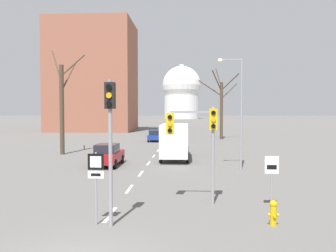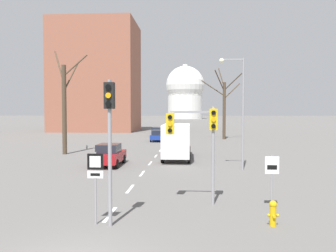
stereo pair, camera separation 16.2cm
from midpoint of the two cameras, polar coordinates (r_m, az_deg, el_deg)
name	(u,v)px [view 2 (the right image)]	position (r m, az deg, el deg)	size (l,w,h in m)	color
lane_stripe_0	(110,214)	(14.10, -9.72, -14.91)	(0.16, 2.00, 0.01)	silver
lane_stripe_1	(130,189)	(18.36, -6.36, -10.81)	(0.16, 2.00, 0.01)	silver
lane_stripe_2	(142,173)	(22.70, -4.32, -8.24)	(0.16, 2.00, 0.01)	silver
lane_stripe_3	(150,163)	(27.10, -2.95, -6.49)	(0.16, 2.00, 0.01)	silver
lane_stripe_4	(156,156)	(31.53, -1.97, -5.23)	(0.16, 2.00, 0.01)	silver
lane_stripe_5	(160,150)	(35.97, -1.24, -4.28)	(0.16, 2.00, 0.01)	silver
lane_stripe_6	(164,146)	(40.43, -0.67, -3.54)	(0.16, 2.00, 0.01)	silver
lane_stripe_7	(166,143)	(44.89, -0.21, -2.95)	(0.16, 2.00, 0.01)	silver
lane_stripe_8	(168,140)	(49.37, 0.16, -2.46)	(0.16, 2.00, 0.01)	silver
lane_stripe_9	(170,138)	(53.84, 0.47, -2.06)	(0.16, 2.00, 0.01)	silver
lane_stripe_10	(172,136)	(58.32, 0.74, -1.71)	(0.16, 2.00, 0.01)	silver
lane_stripe_11	(173,134)	(62.80, 0.96, -1.42)	(0.16, 2.00, 0.01)	silver
traffic_signal_centre_tall	(110,125)	(12.10, -9.76, 0.21)	(0.36, 0.34, 5.38)	gray
traffic_signal_near_right	(198,130)	(14.84, 5.49, -0.78)	(2.30, 0.34, 4.46)	gray
route_sign_post	(95,175)	(12.58, -12.16, -8.36)	(0.60, 0.08, 2.71)	gray
speed_limit_sign	(272,173)	(15.03, 17.94, -7.73)	(0.60, 0.08, 2.34)	gray
fire_hydrant	(273,212)	(13.06, 18.17, -14.09)	(0.40, 0.34, 0.95)	gold
street_lamp_right	(239,102)	(24.19, 12.40, 4.12)	(1.81, 0.36, 8.09)	gray
sedan_near_left	(185,128)	(71.78, 2.98, -0.29)	(1.73, 4.01, 1.65)	#B7B7BC
sedan_near_right	(157,132)	(57.56, -1.90, -0.98)	(1.97, 4.52, 1.57)	slate
sedan_mid_centre	(109,155)	(26.19, -10.02, -4.93)	(1.94, 4.29, 1.72)	maroon
sedan_far_left	(157,136)	(47.21, -1.75, -1.70)	(1.85, 4.00, 1.64)	navy
delivery_truck	(177,140)	(29.26, 1.70, -2.48)	(2.44, 7.20, 3.14)	#333842
bare_tree_left_near	(125,111)	(69.06, -7.40, 2.60)	(3.14, 2.69, 9.05)	#473828
bare_tree_right_near	(224,105)	(51.69, 9.83, 3.61)	(6.36, 4.22, 11.25)	#473828
bare_tree_left_far	(65,104)	(34.38, -17.39, 3.75)	(3.90, 3.62, 10.78)	#473828
capitol_dome	(185,92)	(209.71, 3.02, 5.85)	(24.41, 24.41, 34.49)	silver
apartment_block_left	(97,77)	(75.93, -12.28, 8.30)	(18.00, 14.00, 24.11)	#935642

